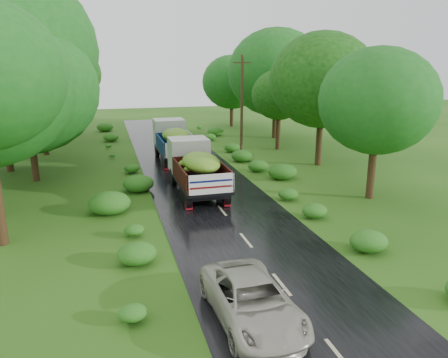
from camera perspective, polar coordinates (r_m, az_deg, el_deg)
name	(u,v)px	position (r m, az deg, el deg)	size (l,w,h in m)	color
ground	(282,285)	(15.76, 7.53, -13.54)	(120.00, 120.00, 0.00)	#1F4A0F
road	(239,232)	(20.00, 1.99, -6.92)	(6.50, 80.00, 0.02)	black
road_lines	(233,224)	(20.88, 1.18, -5.89)	(0.12, 69.60, 0.00)	#BFB78C
truck_near	(196,165)	(25.46, -3.73, 1.78)	(2.49, 6.87, 2.88)	black
truck_far	(173,139)	(34.02, -6.64, 5.19)	(2.53, 6.99, 2.93)	black
car	(252,301)	(13.44, 3.69, -15.56)	(2.20, 4.76, 1.32)	#AFAB9B
utility_pole	(242,106)	(34.42, 2.33, 9.50)	(1.34, 0.58, 7.96)	#382616
trees_left	(19,71)	(32.95, -25.20, 12.68)	(7.98, 32.37, 10.45)	black
trees_right	(285,82)	(38.63, 7.93, 12.38)	(6.08, 32.27, 8.35)	black
shrubs	(198,176)	(28.18, -3.42, 0.43)	(11.90, 44.00, 0.70)	#236217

